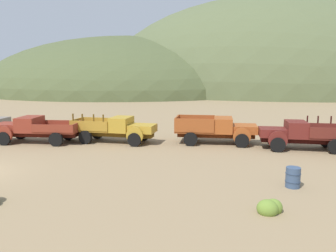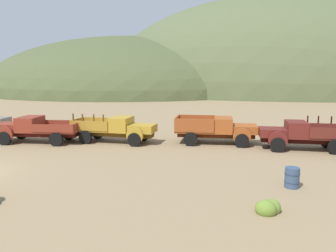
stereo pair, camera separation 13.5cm
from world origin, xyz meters
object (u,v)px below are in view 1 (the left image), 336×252
truck_oxide_orange (221,130)px  truck_oxblood (297,135)px  truck_rust_red (31,129)px  oil_drum_spare (293,177)px  truck_mustard (120,129)px

truck_oxide_orange → truck_oxblood: bearing=-13.0°
truck_oxblood → truck_rust_red: bearing=2.7°
truck_oxide_orange → oil_drum_spare: truck_oxide_orange is taller
truck_oxblood → oil_drum_spare: truck_oxblood is taller
truck_rust_red → truck_oxblood: (18.65, 1.69, -0.00)m
truck_oxblood → oil_drum_spare: size_ratio=6.38×
truck_rust_red → oil_drum_spare: size_ratio=7.03×
truck_rust_red → truck_mustard: (6.39, 1.28, 0.00)m
truck_oxide_orange → truck_oxblood: 5.12m
truck_rust_red → truck_oxblood: size_ratio=1.10×
truck_rust_red → truck_oxide_orange: 13.83m
truck_oxide_orange → truck_oxblood: (5.05, -0.83, -0.02)m
truck_rust_red → truck_oxide_orange: bearing=-176.7°
truck_mustard → truck_oxide_orange: bearing=11.0°
truck_oxblood → truck_mustard: bearing=-0.6°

